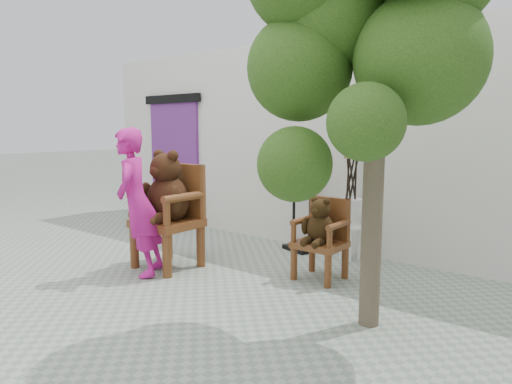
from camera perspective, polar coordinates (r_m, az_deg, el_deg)
ground_plane at (r=4.82m, az=-8.89°, el=-13.12°), size 60.00×60.00×0.00m
back_wall at (r=6.98m, az=9.91°, el=5.98°), size 9.00×1.00×3.00m
doorway at (r=8.47m, az=-10.11°, el=4.02°), size 1.40×0.11×2.33m
chair_big at (r=5.74m, az=-10.93°, el=-1.02°), size 0.73×0.78×1.47m
chair_small at (r=5.29m, az=8.19°, el=-4.75°), size 0.53×0.52×0.96m
person at (r=5.49m, az=-14.57°, el=-1.33°), size 0.71×0.75×1.73m
cafe_table at (r=7.81m, az=-11.17°, el=-1.68°), size 0.60×0.60×0.70m
display_stand at (r=6.48m, az=5.73°, el=-2.23°), size 0.53×0.47×1.51m
stool_bucket at (r=6.11m, az=11.76°, el=-2.43°), size 0.32×0.32×1.45m
tree at (r=3.99m, az=12.16°, el=20.22°), size 1.92×1.43×3.49m
potted_plant at (r=8.59m, az=-14.14°, el=-2.30°), size 0.49×0.45×0.47m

